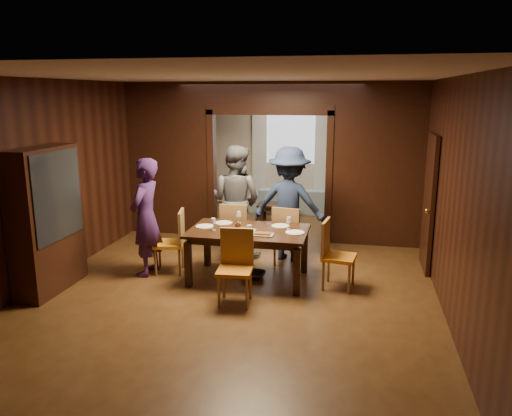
% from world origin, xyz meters
% --- Properties ---
extents(floor, '(9.00, 9.00, 0.00)m').
position_xyz_m(floor, '(0.00, 0.00, 0.00)').
color(floor, '#4B2D15').
rests_on(floor, ground).
extents(ceiling, '(5.50, 9.00, 0.02)m').
position_xyz_m(ceiling, '(0.00, 0.00, 2.90)').
color(ceiling, silver).
rests_on(ceiling, room_walls).
extents(room_walls, '(5.52, 9.01, 2.90)m').
position_xyz_m(room_walls, '(0.00, 1.89, 1.51)').
color(room_walls, black).
rests_on(room_walls, floor).
extents(person_purple, '(0.45, 0.66, 1.77)m').
position_xyz_m(person_purple, '(-1.46, -0.65, 0.89)').
color(person_purple, '#3A1C52').
rests_on(person_purple, floor).
extents(person_grey, '(1.08, 0.95, 1.87)m').
position_xyz_m(person_grey, '(-0.37, 0.53, 0.93)').
color(person_grey, '#505057').
rests_on(person_grey, floor).
extents(person_navy, '(1.27, 0.81, 1.86)m').
position_xyz_m(person_navy, '(0.54, 0.51, 0.93)').
color(person_navy, '#1C2846').
rests_on(person_navy, floor).
extents(sofa, '(1.99, 0.85, 0.57)m').
position_xyz_m(sofa, '(0.15, 3.85, 0.29)').
color(sofa, '#8BA6B6').
rests_on(sofa, floor).
extents(serving_bowl, '(0.37, 0.37, 0.09)m').
position_xyz_m(serving_bowl, '(0.16, -0.52, 0.81)').
color(serving_bowl, black).
rests_on(serving_bowl, dining_table).
extents(dining_table, '(1.71, 1.06, 0.76)m').
position_xyz_m(dining_table, '(0.09, -0.57, 0.38)').
color(dining_table, black).
rests_on(dining_table, floor).
extents(coffee_table, '(0.80, 0.50, 0.40)m').
position_xyz_m(coffee_table, '(-0.04, 2.81, 0.20)').
color(coffee_table, black).
rests_on(coffee_table, floor).
extents(chair_left, '(0.53, 0.53, 0.97)m').
position_xyz_m(chair_left, '(-1.17, -0.51, 0.48)').
color(chair_left, orange).
rests_on(chair_left, floor).
extents(chair_right, '(0.50, 0.50, 0.97)m').
position_xyz_m(chair_right, '(1.41, -0.63, 0.48)').
color(chair_right, orange).
rests_on(chair_right, floor).
extents(chair_far_l, '(0.46, 0.46, 0.97)m').
position_xyz_m(chair_far_l, '(-0.31, 0.29, 0.48)').
color(chair_far_l, '#EA5216').
rests_on(chair_far_l, floor).
extents(chair_far_r, '(0.51, 0.51, 0.97)m').
position_xyz_m(chair_far_r, '(0.58, 0.22, 0.48)').
color(chair_far_r, orange).
rests_on(chair_far_r, floor).
extents(chair_near, '(0.48, 0.48, 0.97)m').
position_xyz_m(chair_near, '(0.11, -1.45, 0.48)').
color(chair_near, '#C86612').
rests_on(chair_near, floor).
extents(hutch, '(0.40, 1.20, 2.00)m').
position_xyz_m(hutch, '(-2.53, -1.50, 1.00)').
color(hutch, black).
rests_on(hutch, floor).
extents(door_right, '(0.06, 0.90, 2.10)m').
position_xyz_m(door_right, '(2.70, 0.50, 1.05)').
color(door_right, black).
rests_on(door_right, floor).
extents(window_far, '(1.20, 0.03, 1.30)m').
position_xyz_m(window_far, '(0.00, 4.44, 1.70)').
color(window_far, silver).
rests_on(window_far, back_wall).
extents(curtain_left, '(0.35, 0.06, 2.40)m').
position_xyz_m(curtain_left, '(-0.75, 4.40, 1.25)').
color(curtain_left, white).
rests_on(curtain_left, back_wall).
extents(curtain_right, '(0.35, 0.06, 2.40)m').
position_xyz_m(curtain_right, '(0.75, 4.40, 1.25)').
color(curtain_right, white).
rests_on(curtain_right, back_wall).
extents(plate_left, '(0.27, 0.27, 0.01)m').
position_xyz_m(plate_left, '(-0.58, -0.53, 0.77)').
color(plate_left, white).
rests_on(plate_left, dining_table).
extents(plate_far_l, '(0.27, 0.27, 0.01)m').
position_xyz_m(plate_far_l, '(-0.36, -0.28, 0.77)').
color(plate_far_l, silver).
rests_on(plate_far_l, dining_table).
extents(plate_far_r, '(0.27, 0.27, 0.01)m').
position_xyz_m(plate_far_r, '(0.52, -0.28, 0.77)').
color(plate_far_r, silver).
rests_on(plate_far_r, dining_table).
extents(plate_right, '(0.27, 0.27, 0.01)m').
position_xyz_m(plate_right, '(0.78, -0.59, 0.77)').
color(plate_right, white).
rests_on(plate_right, dining_table).
extents(plate_near, '(0.27, 0.27, 0.01)m').
position_xyz_m(plate_near, '(0.06, -0.92, 0.77)').
color(plate_near, white).
rests_on(plate_near, dining_table).
extents(platter_a, '(0.30, 0.20, 0.04)m').
position_xyz_m(platter_a, '(0.06, -0.65, 0.78)').
color(platter_a, gray).
rests_on(platter_a, dining_table).
extents(platter_b, '(0.30, 0.20, 0.04)m').
position_xyz_m(platter_b, '(0.35, -0.80, 0.78)').
color(platter_b, gray).
rests_on(platter_b, dining_table).
extents(wineglass_left, '(0.08, 0.08, 0.18)m').
position_xyz_m(wineglass_left, '(-0.40, -0.70, 0.85)').
color(wineglass_left, silver).
rests_on(wineglass_left, dining_table).
extents(wineglass_far, '(0.08, 0.08, 0.18)m').
position_xyz_m(wineglass_far, '(-0.13, -0.21, 0.85)').
color(wineglass_far, silver).
rests_on(wineglass_far, dining_table).
extents(wineglass_right, '(0.08, 0.08, 0.18)m').
position_xyz_m(wineglass_right, '(0.66, -0.41, 0.85)').
color(wineglass_right, silver).
rests_on(wineglass_right, dining_table).
extents(tumbler, '(0.07, 0.07, 0.14)m').
position_xyz_m(tumbler, '(0.17, -0.83, 0.83)').
color(tumbler, silver).
rests_on(tumbler, dining_table).
extents(condiment_jar, '(0.08, 0.08, 0.11)m').
position_xyz_m(condiment_jar, '(-0.06, -0.59, 0.82)').
color(condiment_jar, '#492311').
rests_on(condiment_jar, dining_table).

